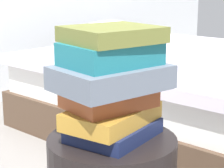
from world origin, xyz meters
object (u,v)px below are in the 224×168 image
Objects in this scene: book_slate at (111,77)px; bed at (203,93)px; book_navy at (113,130)px; book_ochre at (112,116)px; book_teal at (111,54)px; book_olive at (114,34)px; book_rust at (109,97)px.

bed is at bearing 29.09° from book_slate.
book_ochre reaches higher than book_navy.
book_navy is 0.88× the size of book_ochre.
book_teal is 1.04× the size of book_olive.
book_teal is at bearing 44.78° from book_slate.
book_slate is at bearing -160.26° from bed.
book_slate reaches higher than bed.
book_teal is (-1.36, -0.54, 0.47)m from bed.
bed is at bearing 12.14° from book_ochre.
book_slate is at bearing -135.36° from book_teal.
book_slate is (-0.02, -0.01, 0.15)m from book_navy.
book_slate is at bearing -161.24° from book_ochre.
bed is 7.69× the size of book_ochre.
bed is at bearing 31.43° from book_olive.
book_slate reaches higher than book_rust.
bed is at bearing 28.88° from book_teal.
book_teal is (-0.01, -0.01, 0.22)m from book_navy.
book_olive reaches higher than book_rust.
book_olive is at bearing -6.98° from book_ochre.
book_olive is (-1.35, -0.54, 0.52)m from bed.
book_ochre is 0.22m from book_olive.
book_teal is (-0.01, -0.01, 0.12)m from book_rust.
book_slate reaches higher than book_ochre.
book_navy is 0.27m from book_olive.
book_olive is at bearing -139.48° from book_navy.
book_slate is (-0.01, -0.00, 0.11)m from book_ochre.
book_slate is at bearing -155.46° from book_olive.
book_slate is 0.06m from book_teal.
book_ochre is 0.05m from book_rust.
book_slate is 1.26× the size of book_olive.
book_slate is at bearing -112.12° from book_rust.
book_teal reaches higher than book_rust.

